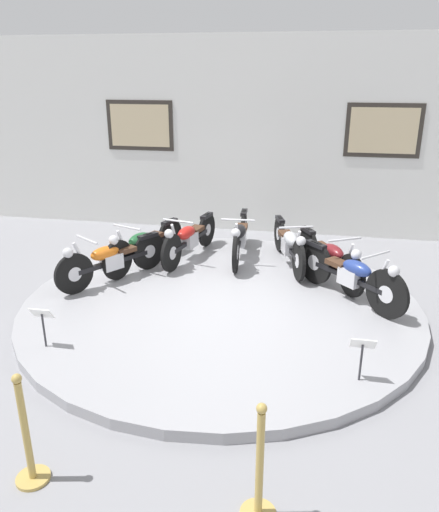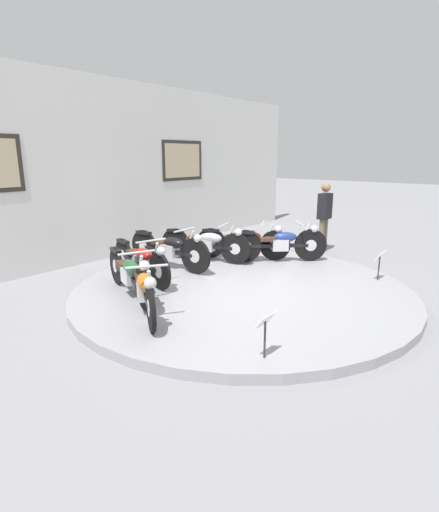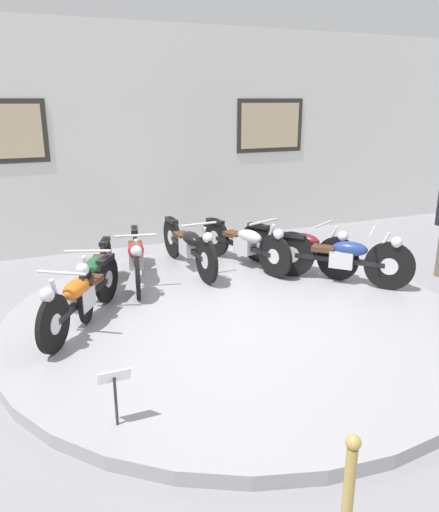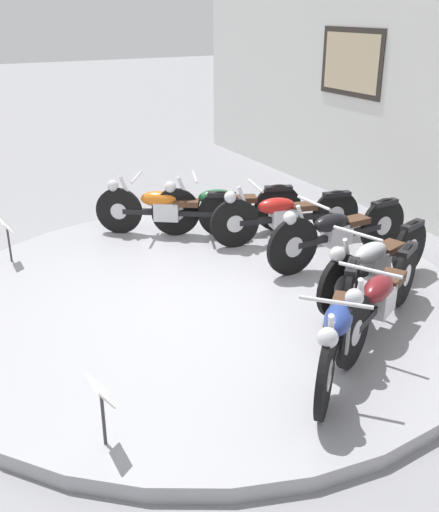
{
  "view_description": "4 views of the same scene",
  "coord_description": "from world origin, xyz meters",
  "px_view_note": "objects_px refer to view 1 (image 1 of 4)",
  "views": [
    {
      "loc": [
        1.2,
        -6.28,
        3.2
      ],
      "look_at": [
        -0.03,
        0.06,
        0.77
      ],
      "focal_mm": 35.0,
      "sensor_mm": 36.0,
      "label": 1
    },
    {
      "loc": [
        -5.11,
        -3.75,
        2.26
      ],
      "look_at": [
        -0.12,
        0.39,
        0.61
      ],
      "focal_mm": 28.0,
      "sensor_mm": 36.0,
      "label": 2
    },
    {
      "loc": [
        -2.35,
        -5.06,
        2.61
      ],
      "look_at": [
        -0.14,
        0.2,
        0.81
      ],
      "focal_mm": 35.0,
      "sensor_mm": 36.0,
      "label": 3
    },
    {
      "loc": [
        5.08,
        -2.46,
        2.92
      ],
      "look_at": [
        0.29,
        0.04,
        0.65
      ],
      "focal_mm": 42.0,
      "sensor_mm": 36.0,
      "label": 4
    }
  ],
  "objects_px": {
    "motorcycle_maroon": "(329,256)",
    "motorcycle_red": "(189,237)",
    "motorcycle_black": "(240,236)",
    "stanchion_post_left_of_entry": "(28,446)",
    "motorcycle_orange": "(111,258)",
    "info_placard_front_left": "(42,318)",
    "motorcycle_green": "(144,244)",
    "stanchion_post_right_of_entry": "(259,480)",
    "info_placard_front_centre": "(362,349)",
    "motorcycle_silver": "(289,243)",
    "motorcycle_blue": "(351,274)"
  },
  "relations": [
    {
      "from": "motorcycle_maroon",
      "to": "motorcycle_red",
      "type": "bearing_deg",
      "value": 168.06
    },
    {
      "from": "motorcycle_black",
      "to": "stanchion_post_left_of_entry",
      "type": "height_order",
      "value": "stanchion_post_left_of_entry"
    },
    {
      "from": "motorcycle_orange",
      "to": "motorcycle_black",
      "type": "height_order",
      "value": "motorcycle_black"
    },
    {
      "from": "motorcycle_black",
      "to": "info_placard_front_left",
      "type": "bearing_deg",
      "value": -118.15
    },
    {
      "from": "motorcycle_green",
      "to": "stanchion_post_right_of_entry",
      "type": "xyz_separation_m",
      "value": [
        2.42,
        -4.45,
        -0.17
      ]
    },
    {
      "from": "stanchion_post_right_of_entry",
      "to": "motorcycle_red",
      "type": "bearing_deg",
      "value": 109.84
    },
    {
      "from": "info_placard_front_centre",
      "to": "motorcycle_green",
      "type": "bearing_deg",
      "value": 140.81
    },
    {
      "from": "stanchion_post_right_of_entry",
      "to": "motorcycle_black",
      "type": "bearing_deg",
      "value": 100.34
    },
    {
      "from": "info_placard_front_centre",
      "to": "motorcycle_orange",
      "type": "bearing_deg",
      "value": 150.94
    },
    {
      "from": "motorcycle_silver",
      "to": "stanchion_post_left_of_entry",
      "type": "distance_m",
      "value": 5.27
    },
    {
      "from": "motorcycle_orange",
      "to": "motorcycle_blue",
      "type": "relative_size",
      "value": 1.11
    },
    {
      "from": "motorcycle_orange",
      "to": "info_placard_front_centre",
      "type": "bearing_deg",
      "value": -29.06
    },
    {
      "from": "motorcycle_green",
      "to": "motorcycle_silver",
      "type": "relative_size",
      "value": 0.98
    },
    {
      "from": "motorcycle_blue",
      "to": "stanchion_post_right_of_entry",
      "type": "distance_m",
      "value": 3.86
    },
    {
      "from": "info_placard_front_centre",
      "to": "stanchion_post_left_of_entry",
      "type": "xyz_separation_m",
      "value": [
        -2.73,
        -1.78,
        -0.15
      ]
    },
    {
      "from": "motorcycle_silver",
      "to": "motorcycle_maroon",
      "type": "bearing_deg",
      "value": -37.71
    },
    {
      "from": "motorcycle_red",
      "to": "info_placard_front_centre",
      "type": "height_order",
      "value": "motorcycle_red"
    },
    {
      "from": "motorcycle_maroon",
      "to": "stanchion_post_left_of_entry",
      "type": "xyz_separation_m",
      "value": [
        -2.43,
        -4.45,
        -0.17
      ]
    },
    {
      "from": "motorcycle_red",
      "to": "motorcycle_blue",
      "type": "height_order",
      "value": "motorcycle_blue"
    },
    {
      "from": "stanchion_post_left_of_entry",
      "to": "motorcycle_maroon",
      "type": "bearing_deg",
      "value": 61.38
    },
    {
      "from": "motorcycle_orange",
      "to": "stanchion_post_right_of_entry",
      "type": "height_order",
      "value": "stanchion_post_right_of_entry"
    },
    {
      "from": "motorcycle_orange",
      "to": "motorcycle_silver",
      "type": "xyz_separation_m",
      "value": [
        2.62,
        1.19,
        0.01
      ]
    },
    {
      "from": "motorcycle_orange",
      "to": "motorcycle_red",
      "type": "distance_m",
      "value": 1.51
    },
    {
      "from": "motorcycle_silver",
      "to": "info_placard_front_centre",
      "type": "distance_m",
      "value": 3.31
    },
    {
      "from": "motorcycle_red",
      "to": "stanchion_post_left_of_entry",
      "type": "bearing_deg",
      "value": -91.06
    },
    {
      "from": "motorcycle_orange",
      "to": "info_placard_front_centre",
      "type": "distance_m",
      "value": 4.08
    },
    {
      "from": "info_placard_front_left",
      "to": "motorcycle_blue",
      "type": "bearing_deg",
      "value": 29.13
    },
    {
      "from": "motorcycle_blue",
      "to": "stanchion_post_right_of_entry",
      "type": "bearing_deg",
      "value": -102.51
    },
    {
      "from": "info_placard_front_left",
      "to": "stanchion_post_left_of_entry",
      "type": "xyz_separation_m",
      "value": [
        0.85,
        -1.78,
        -0.15
      ]
    },
    {
      "from": "motorcycle_green",
      "to": "info_placard_front_centre",
      "type": "distance_m",
      "value": 4.23
    },
    {
      "from": "motorcycle_orange",
      "to": "motorcycle_green",
      "type": "height_order",
      "value": "motorcycle_green"
    },
    {
      "from": "info_placard_front_left",
      "to": "motorcycle_black",
      "type": "bearing_deg",
      "value": 61.85
    },
    {
      "from": "motorcycle_silver",
      "to": "motorcycle_blue",
      "type": "distance_m",
      "value": 1.5
    },
    {
      "from": "motorcycle_black",
      "to": "motorcycle_silver",
      "type": "bearing_deg",
      "value": -12.1
    },
    {
      "from": "info_placard_front_left",
      "to": "stanchion_post_left_of_entry",
      "type": "relative_size",
      "value": 0.5
    },
    {
      "from": "motorcycle_green",
      "to": "stanchion_post_left_of_entry",
      "type": "xyz_separation_m",
      "value": [
        0.55,
        -4.45,
        -0.17
      ]
    },
    {
      "from": "motorcycle_green",
      "to": "info_placard_front_left",
      "type": "height_order",
      "value": "motorcycle_green"
    },
    {
      "from": "motorcycle_red",
      "to": "motorcycle_blue",
      "type": "distance_m",
      "value": 2.88
    },
    {
      "from": "info_placard_front_centre",
      "to": "stanchion_post_right_of_entry",
      "type": "xyz_separation_m",
      "value": [
        -0.85,
        -1.78,
        -0.15
      ]
    },
    {
      "from": "motorcycle_black",
      "to": "info_placard_front_centre",
      "type": "distance_m",
      "value": 3.8
    },
    {
      "from": "motorcycle_orange",
      "to": "info_placard_front_centre",
      "type": "relative_size",
      "value": 3.24
    },
    {
      "from": "stanchion_post_right_of_entry",
      "to": "motorcycle_green",
      "type": "bearing_deg",
      "value": 118.57
    },
    {
      "from": "motorcycle_silver",
      "to": "motorcycle_blue",
      "type": "xyz_separation_m",
      "value": [
        0.92,
        -1.18,
        0.02
      ]
    },
    {
      "from": "motorcycle_silver",
      "to": "motorcycle_blue",
      "type": "relative_size",
      "value": 1.28
    },
    {
      "from": "motorcycle_green",
      "to": "info_placard_front_centre",
      "type": "relative_size",
      "value": 3.66
    },
    {
      "from": "motorcycle_black",
      "to": "stanchion_post_left_of_entry",
      "type": "relative_size",
      "value": 1.97
    },
    {
      "from": "info_placard_front_centre",
      "to": "stanchion_post_right_of_entry",
      "type": "relative_size",
      "value": 0.5
    },
    {
      "from": "motorcycle_black",
      "to": "info_placard_front_centre",
      "type": "height_order",
      "value": "motorcycle_black"
    },
    {
      "from": "stanchion_post_right_of_entry",
      "to": "info_placard_front_left",
      "type": "bearing_deg",
      "value": 146.92
    },
    {
      "from": "motorcycle_green",
      "to": "motorcycle_black",
      "type": "height_order",
      "value": "motorcycle_black"
    }
  ]
}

